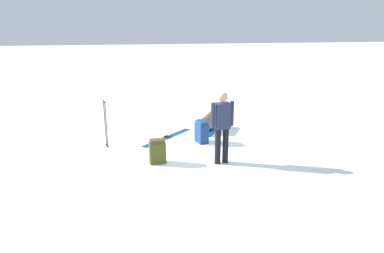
# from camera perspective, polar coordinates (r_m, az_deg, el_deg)

# --- Properties ---
(ground_plane) EXTENTS (80.00, 80.00, 0.00)m
(ground_plane) POSITION_cam_1_polar(r_m,az_deg,el_deg) (9.21, 0.00, -4.18)
(ground_plane) COLOR white
(skier_standing) EXTENTS (0.29, 0.56, 1.70)m
(skier_standing) POSITION_cam_1_polar(r_m,az_deg,el_deg) (8.31, 4.77, 0.39)
(skier_standing) COLOR black
(skier_standing) RESTS_ON ground_plane
(ski_pair_near) EXTENTS (1.56, 1.50, 0.05)m
(ski_pair_near) POSITION_cam_1_polar(r_m,az_deg,el_deg) (10.37, -3.92, -1.72)
(ski_pair_near) COLOR #2250A6
(ski_pair_near) RESTS_ON ground_plane
(backpack_large_dark) EXTENTS (0.43, 0.35, 0.62)m
(backpack_large_dark) POSITION_cam_1_polar(r_m,az_deg,el_deg) (9.88, 1.52, -0.84)
(backpack_large_dark) COLOR navy
(backpack_large_dark) RESTS_ON ground_plane
(backpack_bright) EXTENTS (0.26, 0.39, 0.59)m
(backpack_bright) POSITION_cam_1_polar(r_m,az_deg,el_deg) (8.53, -5.47, -3.93)
(backpack_bright) COLOR #4A4E1D
(backpack_bright) RESTS_ON ground_plane
(ski_poles_planted_near) EXTENTS (0.22, 0.11, 1.26)m
(ski_poles_planted_near) POSITION_cam_1_polar(r_m,az_deg,el_deg) (9.64, -13.45, 0.71)
(ski_poles_planted_near) COLOR black
(ski_poles_planted_near) RESTS_ON ground_plane
(gear_sled) EXTENTS (1.39, 1.01, 0.49)m
(gear_sled) POSITION_cam_1_polar(r_m,az_deg,el_deg) (11.01, 2.70, 0.56)
(gear_sled) COLOR #0F508E
(gear_sled) RESTS_ON ground_plane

